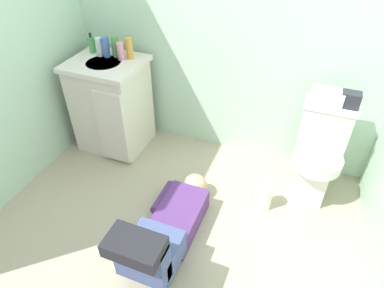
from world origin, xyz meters
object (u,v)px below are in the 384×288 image
bottle_blue (106,47)px  paper_towel_roll (264,196)px  bottle_green (116,47)px  bottle_amber (129,49)px  faucet (113,49)px  toiletry_bag (350,100)px  vanity_cabinet (112,105)px  toilet (318,154)px  bottle_pink (121,51)px  soap_dispenser (92,45)px  person_plumber (166,229)px  bottle_clear (99,47)px  tissue_box (327,96)px

bottle_blue → paper_towel_roll: size_ratio=0.78×
bottle_blue → bottle_green: bearing=20.4°
bottle_blue → bottle_amber: 0.20m
faucet → toiletry_bag: (1.86, -0.02, -0.06)m
vanity_cabinet → bottle_amber: bearing=38.8°
bottle_amber → paper_towel_roll: 1.57m
toilet → bottle_pink: (-1.65, 0.06, 0.52)m
bottle_amber → soap_dispenser: bearing=-179.1°
person_plumber → soap_dispenser: (-1.11, 1.00, 0.71)m
person_plumber → bottle_clear: size_ratio=7.07×
person_plumber → toiletry_bag: size_ratio=8.59×
faucet → bottle_pink: bearing=-27.2°
person_plumber → tissue_box: size_ratio=4.84×
vanity_cabinet → bottle_green: 0.50m
bottle_amber → bottle_green: bearing=-175.2°
bottle_clear → bottle_green: size_ratio=0.87×
soap_dispenser → bottle_pink: 0.30m
vanity_cabinet → toiletry_bag: (1.86, 0.12, 0.39)m
vanity_cabinet → bottle_green: size_ratio=4.73×
toiletry_bag → tissue_box: bearing=180.0°
toilet → bottle_blue: bearing=178.0°
vanity_cabinet → faucet: faucet is taller
toilet → vanity_cabinet: vanity_cabinet is taller
soap_dispenser → bottle_blue: bearing=-11.4°
person_plumber → paper_towel_roll: size_ratio=4.95×
toiletry_bag → faucet: bearing=179.3°
bottle_pink → bottle_amber: bottle_amber is taller
toiletry_bag → bottle_amber: size_ratio=0.73×
toiletry_bag → bottle_amber: bottle_amber is taller
bottle_clear → bottle_amber: bearing=9.3°
toilet → person_plumber: toilet is taller
toilet → bottle_amber: 1.68m
bottle_clear → paper_towel_roll: (1.55, -0.38, -0.79)m
toiletry_bag → soap_dispenser: 2.05m
paper_towel_roll → bottle_amber: bearing=162.0°
bottle_blue → paper_towel_roll: bearing=-14.4°
tissue_box → bottle_blue: bottle_blue is taller
faucet → bottle_green: (0.05, -0.02, 0.04)m
vanity_cabinet → bottle_amber: (0.16, 0.13, 0.49)m
toilet → person_plumber: 1.25m
toilet → vanity_cabinet: 1.75m
paper_towel_roll → bottle_green: bearing=163.8°
soap_dispenser → bottle_amber: bearing=0.9°
toiletry_bag → toilet: bearing=-139.2°
person_plumber → bottle_amber: bearing=126.9°
toiletry_bag → bottle_green: 1.82m
bottle_blue → bottle_green: (0.07, 0.03, 0.00)m
faucet → person_plumber: faucet is taller
bottle_blue → bottle_amber: (0.20, 0.04, 0.00)m
bottle_pink → paper_towel_roll: size_ratio=0.65×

